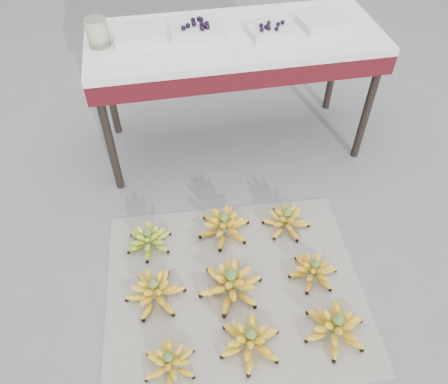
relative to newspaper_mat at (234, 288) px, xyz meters
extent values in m
plane|color=slate|center=(0.11, 0.08, 0.00)|extent=(60.00, 60.00, 0.00)
cube|color=white|center=(0.00, 0.00, 0.00)|extent=(1.31, 1.13, 0.01)
ellipsoid|color=yellow|center=(-0.35, -0.33, 0.04)|extent=(0.28, 0.28, 0.07)
ellipsoid|color=yellow|center=(-0.35, -0.33, 0.07)|extent=(0.19, 0.19, 0.05)
ellipsoid|color=yellow|center=(-0.35, -0.33, 0.10)|extent=(0.13, 0.13, 0.04)
cylinder|color=#547732|center=(-0.35, -0.33, 0.07)|extent=(0.04, 0.04, 0.09)
cone|color=#547732|center=(-0.35, -0.33, 0.13)|extent=(0.04, 0.04, 0.03)
ellipsoid|color=yellow|center=(0.01, -0.30, 0.04)|extent=(0.30, 0.30, 0.08)
ellipsoid|color=yellow|center=(0.01, -0.30, 0.08)|extent=(0.21, 0.21, 0.06)
ellipsoid|color=yellow|center=(0.01, -0.30, 0.11)|extent=(0.14, 0.14, 0.05)
cylinder|color=#547732|center=(0.01, -0.30, 0.08)|extent=(0.05, 0.05, 0.11)
cone|color=#547732|center=(0.01, -0.30, 0.15)|extent=(0.05, 0.05, 0.04)
ellipsoid|color=yellow|center=(0.40, -0.32, 0.05)|extent=(0.31, 0.31, 0.08)
ellipsoid|color=yellow|center=(0.40, -0.32, 0.08)|extent=(0.22, 0.22, 0.06)
ellipsoid|color=yellow|center=(0.40, -0.32, 0.12)|extent=(0.14, 0.14, 0.05)
cylinder|color=#547732|center=(0.40, -0.32, 0.08)|extent=(0.05, 0.05, 0.12)
cone|color=#547732|center=(0.40, -0.32, 0.16)|extent=(0.05, 0.05, 0.04)
ellipsoid|color=yellow|center=(-0.38, 0.02, 0.04)|extent=(0.36, 0.36, 0.08)
ellipsoid|color=yellow|center=(-0.38, 0.02, 0.08)|extent=(0.25, 0.25, 0.06)
ellipsoid|color=yellow|center=(-0.38, 0.02, 0.12)|extent=(0.16, 0.16, 0.05)
cylinder|color=#547732|center=(-0.38, 0.02, 0.08)|extent=(0.05, 0.05, 0.12)
cone|color=#547732|center=(-0.38, 0.02, 0.15)|extent=(0.05, 0.05, 0.04)
ellipsoid|color=yellow|center=(-0.02, -0.01, 0.05)|extent=(0.32, 0.32, 0.09)
ellipsoid|color=yellow|center=(-0.02, -0.01, 0.09)|extent=(0.22, 0.22, 0.07)
ellipsoid|color=yellow|center=(-0.02, -0.01, 0.13)|extent=(0.14, 0.14, 0.06)
cylinder|color=#547732|center=(-0.02, -0.01, 0.09)|extent=(0.05, 0.05, 0.13)
cone|color=#547732|center=(-0.02, -0.01, 0.17)|extent=(0.06, 0.06, 0.05)
ellipsoid|color=yellow|center=(0.40, -0.01, 0.04)|extent=(0.27, 0.27, 0.07)
ellipsoid|color=yellow|center=(0.40, -0.01, 0.07)|extent=(0.19, 0.19, 0.05)
ellipsoid|color=yellow|center=(0.40, -0.01, 0.10)|extent=(0.13, 0.13, 0.04)
cylinder|color=#547732|center=(0.40, -0.01, 0.07)|extent=(0.04, 0.04, 0.10)
cone|color=#547732|center=(0.40, -0.01, 0.13)|extent=(0.05, 0.05, 0.04)
ellipsoid|color=#9ABC20|center=(-0.39, 0.34, 0.04)|extent=(0.26, 0.26, 0.07)
ellipsoid|color=#9ABC20|center=(-0.39, 0.34, 0.07)|extent=(0.18, 0.18, 0.05)
ellipsoid|color=#9ABC20|center=(-0.39, 0.34, 0.10)|extent=(0.12, 0.12, 0.04)
cylinder|color=#547732|center=(-0.39, 0.34, 0.07)|extent=(0.04, 0.04, 0.10)
cone|color=#547732|center=(-0.39, 0.34, 0.13)|extent=(0.05, 0.05, 0.04)
ellipsoid|color=yellow|center=(0.02, 0.35, 0.04)|extent=(0.33, 0.33, 0.08)
ellipsoid|color=yellow|center=(0.02, 0.35, 0.08)|extent=(0.23, 0.23, 0.06)
ellipsoid|color=yellow|center=(0.02, 0.35, 0.12)|extent=(0.15, 0.15, 0.05)
cylinder|color=#547732|center=(0.02, 0.35, 0.08)|extent=(0.05, 0.05, 0.12)
cone|color=#547732|center=(0.02, 0.35, 0.15)|extent=(0.05, 0.05, 0.04)
ellipsoid|color=yellow|center=(0.36, 0.33, 0.04)|extent=(0.31, 0.31, 0.08)
ellipsoid|color=yellow|center=(0.36, 0.33, 0.07)|extent=(0.22, 0.22, 0.06)
ellipsoid|color=yellow|center=(0.36, 0.33, 0.10)|extent=(0.14, 0.14, 0.05)
cylinder|color=#547732|center=(0.36, 0.33, 0.07)|extent=(0.04, 0.04, 0.10)
cone|color=#547732|center=(0.36, 0.33, 0.14)|extent=(0.05, 0.05, 0.04)
cylinder|color=black|center=(-0.53, 0.82, 0.36)|extent=(0.05, 0.05, 0.73)
cylinder|color=black|center=(0.97, 0.82, 0.36)|extent=(0.05, 0.05, 0.73)
cylinder|color=black|center=(-0.53, 1.35, 0.36)|extent=(0.05, 0.05, 0.73)
cylinder|color=black|center=(0.97, 1.35, 0.36)|extent=(0.05, 0.05, 0.73)
cube|color=#450C14|center=(0.22, 1.09, 0.67)|extent=(1.60, 0.64, 0.11)
cube|color=white|center=(0.22, 1.09, 0.75)|extent=(1.60, 0.64, 0.04)
cube|color=silver|center=(-0.29, 1.12, 0.79)|extent=(0.28, 0.21, 0.04)
cube|color=silver|center=(0.02, 1.12, 0.79)|extent=(0.29, 0.22, 0.04)
sphere|color=black|center=(-0.03, 1.11, 0.83)|extent=(0.03, 0.03, 0.03)
sphere|color=black|center=(0.07, 1.11, 0.83)|extent=(0.03, 0.03, 0.03)
sphere|color=black|center=(0.07, 1.07, 0.83)|extent=(0.03, 0.03, 0.03)
sphere|color=black|center=(0.04, 1.11, 0.83)|extent=(0.03, 0.03, 0.03)
sphere|color=black|center=(0.00, 1.16, 0.83)|extent=(0.03, 0.03, 0.03)
sphere|color=black|center=(0.00, 1.12, 0.83)|extent=(0.03, 0.03, 0.03)
sphere|color=black|center=(0.04, 1.17, 0.83)|extent=(0.03, 0.03, 0.03)
sphere|color=black|center=(0.05, 1.09, 0.83)|extent=(0.03, 0.03, 0.03)
sphere|color=black|center=(0.04, 1.06, 0.83)|extent=(0.03, 0.03, 0.03)
sphere|color=black|center=(-0.06, 1.08, 0.83)|extent=(0.03, 0.03, 0.03)
sphere|color=black|center=(0.05, 1.16, 0.83)|extent=(0.03, 0.03, 0.03)
cube|color=silver|center=(0.40, 1.05, 0.79)|extent=(0.27, 0.21, 0.04)
sphere|color=black|center=(0.42, 1.00, 0.82)|extent=(0.02, 0.02, 0.02)
sphere|color=black|center=(0.40, 1.07, 0.82)|extent=(0.02, 0.02, 0.02)
sphere|color=black|center=(0.47, 1.06, 0.82)|extent=(0.02, 0.02, 0.02)
sphere|color=black|center=(0.44, 1.05, 0.82)|extent=(0.02, 0.02, 0.02)
sphere|color=black|center=(0.38, 1.01, 0.82)|extent=(0.02, 0.02, 0.02)
sphere|color=black|center=(0.35, 1.05, 0.82)|extent=(0.02, 0.02, 0.02)
sphere|color=black|center=(0.37, 1.03, 0.82)|extent=(0.02, 0.02, 0.02)
sphere|color=black|center=(0.34, 1.00, 0.82)|extent=(0.02, 0.02, 0.02)
sphere|color=black|center=(0.38, 1.04, 0.82)|extent=(0.02, 0.02, 0.02)
cube|color=silver|center=(0.72, 1.08, 0.79)|extent=(0.29, 0.23, 0.04)
cylinder|color=beige|center=(-0.50, 1.09, 0.84)|extent=(0.14, 0.14, 0.14)
camera|label=1|loc=(-0.26, -1.10, 1.90)|focal=35.00mm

